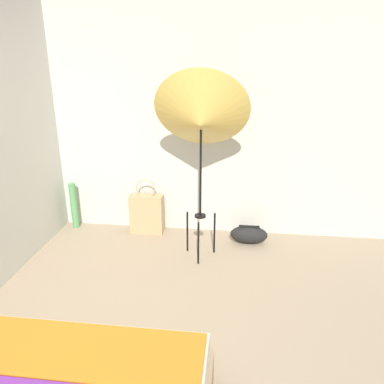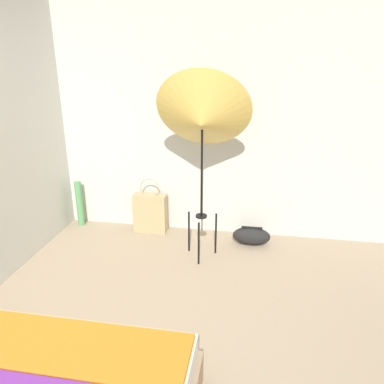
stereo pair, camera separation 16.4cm
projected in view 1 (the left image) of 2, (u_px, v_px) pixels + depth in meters
name	position (u px, v px, depth m)	size (l,w,h in m)	color
wall_back	(166.00, 122.00, 4.22)	(8.00, 0.05, 2.60)	beige
photo_umbrella	(201.00, 118.00, 3.50)	(0.92, 0.69, 1.91)	black
tote_bag	(147.00, 213.00, 4.45)	(0.39, 0.17, 0.67)	tan
duffel_bag	(249.00, 235.00, 4.23)	(0.42, 0.20, 0.21)	black
paper_roll	(74.00, 206.00, 4.56)	(0.08, 0.08, 0.57)	#56995B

